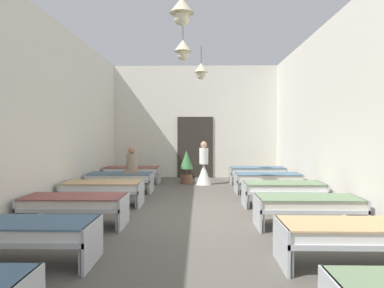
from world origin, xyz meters
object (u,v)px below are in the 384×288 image
at_px(potted_plant, 186,165).
at_px(bed_right_row_1, 353,233).
at_px(patient_seated_primary, 132,163).
at_px(bed_right_row_3, 283,188).
at_px(bed_left_row_3, 103,187).
at_px(bed_right_row_2, 308,204).
at_px(nurse_near_aisle, 204,169).
at_px(bed_left_row_5, 133,171).
at_px(bed_left_row_2, 75,203).
at_px(bed_right_row_4, 268,178).
at_px(bed_left_row_4, 120,178).
at_px(bed_left_row_1, 24,231).
at_px(bed_right_row_5, 257,171).

bearing_deg(potted_plant, bed_right_row_1, -72.02).
relative_size(bed_right_row_1, patient_seated_primary, 2.38).
distance_m(bed_right_row_1, bed_right_row_3, 3.80).
bearing_deg(bed_left_row_3, bed_right_row_2, -23.66).
height_order(bed_right_row_1, nurse_near_aisle, nurse_near_aisle).
xyz_separation_m(bed_left_row_5, potted_plant, (1.89, -0.05, 0.20)).
bearing_deg(patient_seated_primary, bed_left_row_2, -95.31).
distance_m(bed_right_row_2, nurse_near_aisle, 5.75).
xyz_separation_m(bed_left_row_3, nurse_near_aisle, (2.49, 3.54, 0.09)).
relative_size(bed_right_row_1, potted_plant, 1.64).
distance_m(bed_right_row_4, nurse_near_aisle, 2.48).
height_order(bed_left_row_4, patient_seated_primary, patient_seated_primary).
bearing_deg(bed_right_row_3, bed_right_row_4, 90.00).
distance_m(bed_left_row_5, potted_plant, 1.90).
distance_m(nurse_near_aisle, patient_seated_primary, 2.74).
relative_size(bed_left_row_1, bed_left_row_4, 1.00).
height_order(bed_left_row_1, bed_left_row_4, same).
height_order(bed_right_row_1, bed_right_row_3, same).
distance_m(bed_right_row_4, bed_left_row_5, 4.73).
bearing_deg(bed_left_row_5, bed_right_row_2, -52.73).
bearing_deg(bed_right_row_3, bed_left_row_2, -156.34).
distance_m(bed_left_row_1, bed_right_row_5, 8.75).
height_order(bed_right_row_2, nurse_near_aisle, nurse_near_aisle).
xyz_separation_m(bed_left_row_1, bed_left_row_5, (0.00, 7.60, 0.00)).
bearing_deg(patient_seated_primary, nurse_near_aisle, 38.12).
xyz_separation_m(bed_left_row_1, nurse_near_aisle, (2.49, 7.34, 0.09)).
xyz_separation_m(bed_right_row_1, potted_plant, (-2.45, 7.55, 0.20)).
xyz_separation_m(bed_right_row_3, patient_seated_primary, (-3.99, 1.86, 0.43)).
distance_m(bed_right_row_3, nurse_near_aisle, 4.00).
relative_size(bed_left_row_1, potted_plant, 1.64).
relative_size(bed_left_row_5, nurse_near_aisle, 1.28).
distance_m(bed_right_row_3, bed_left_row_4, 4.73).
distance_m(bed_right_row_3, bed_left_row_5, 5.77).
bearing_deg(bed_left_row_2, nurse_near_aisle, 65.44).
bearing_deg(potted_plant, bed_left_row_1, -104.05).
bearing_deg(nurse_near_aisle, bed_left_row_4, 16.68).
relative_size(bed_right_row_1, bed_left_row_5, 1.00).
bearing_deg(bed_right_row_5, bed_right_row_3, -90.00).
bearing_deg(bed_left_row_4, potted_plant, 44.34).
relative_size(bed_left_row_1, bed_left_row_3, 1.00).
relative_size(bed_left_row_4, potted_plant, 1.64).
relative_size(bed_right_row_5, patient_seated_primary, 2.38).
xyz_separation_m(bed_right_row_5, potted_plant, (-2.45, -0.05, 0.20)).
bearing_deg(potted_plant, bed_right_row_3, -56.82).
bearing_deg(bed_right_row_4, potted_plant, 143.00).
xyz_separation_m(bed_right_row_5, nurse_near_aisle, (-1.85, -0.26, 0.09)).
distance_m(bed_right_row_4, potted_plant, 3.07).
distance_m(bed_right_row_1, bed_right_row_2, 1.90).
bearing_deg(bed_right_row_1, bed_left_row_5, 119.71).
distance_m(bed_left_row_1, bed_left_row_4, 5.70).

